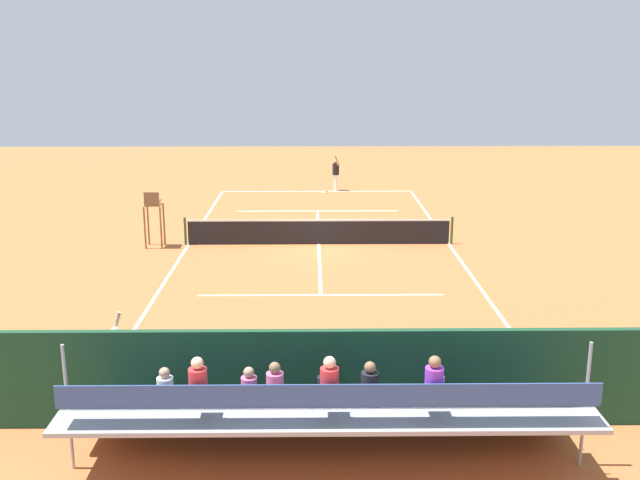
% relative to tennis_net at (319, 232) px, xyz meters
% --- Properties ---
extents(ground_plane, '(60.00, 60.00, 0.00)m').
position_rel_tennis_net_xyz_m(ground_plane, '(0.00, 0.00, -0.50)').
color(ground_plane, '#BC6033').
extents(court_line_markings, '(10.10, 22.20, 0.01)m').
position_rel_tennis_net_xyz_m(court_line_markings, '(0.00, -0.04, -0.50)').
color(court_line_markings, white).
rests_on(court_line_markings, ground).
extents(tennis_net, '(10.30, 0.10, 1.07)m').
position_rel_tennis_net_xyz_m(tennis_net, '(0.00, 0.00, 0.00)').
color(tennis_net, black).
rests_on(tennis_net, ground).
extents(backdrop_wall, '(18.00, 0.16, 2.00)m').
position_rel_tennis_net_xyz_m(backdrop_wall, '(0.00, 14.00, 0.50)').
color(backdrop_wall, '#194228').
rests_on(backdrop_wall, ground).
extents(bleacher_stand, '(9.06, 2.40, 2.48)m').
position_rel_tennis_net_xyz_m(bleacher_stand, '(0.02, 15.35, 0.46)').
color(bleacher_stand, '#9EA0A5').
rests_on(bleacher_stand, ground).
extents(umpire_chair, '(0.67, 0.67, 2.14)m').
position_rel_tennis_net_xyz_m(umpire_chair, '(6.20, 0.32, 0.81)').
color(umpire_chair, brown).
rests_on(umpire_chair, ground).
extents(courtside_bench, '(1.80, 0.40, 0.93)m').
position_rel_tennis_net_xyz_m(courtside_bench, '(-3.34, 13.27, 0.06)').
color(courtside_bench, '#33383D').
rests_on(courtside_bench, ground).
extents(equipment_bag, '(0.90, 0.36, 0.36)m').
position_rel_tennis_net_xyz_m(equipment_bag, '(-1.89, 13.40, -0.32)').
color(equipment_bag, black).
rests_on(equipment_bag, ground).
extents(tennis_player, '(0.41, 0.55, 1.93)m').
position_rel_tennis_net_xyz_m(tennis_player, '(-1.02, -11.24, 0.51)').
color(tennis_player, white).
rests_on(tennis_player, ground).
extents(tennis_racket, '(0.45, 0.56, 0.03)m').
position_rel_tennis_net_xyz_m(tennis_racket, '(-0.37, -10.62, -0.49)').
color(tennis_racket, black).
rests_on(tennis_racket, ground).
extents(tennis_ball_near, '(0.07, 0.07, 0.07)m').
position_rel_tennis_net_xyz_m(tennis_ball_near, '(0.31, -7.46, -0.47)').
color(tennis_ball_near, '#CCDB33').
rests_on(tennis_ball_near, ground).
extents(line_judge, '(0.40, 0.55, 1.93)m').
position_rel_tennis_net_xyz_m(line_judge, '(4.33, 12.94, 0.51)').
color(line_judge, '#232328').
rests_on(line_judge, ground).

